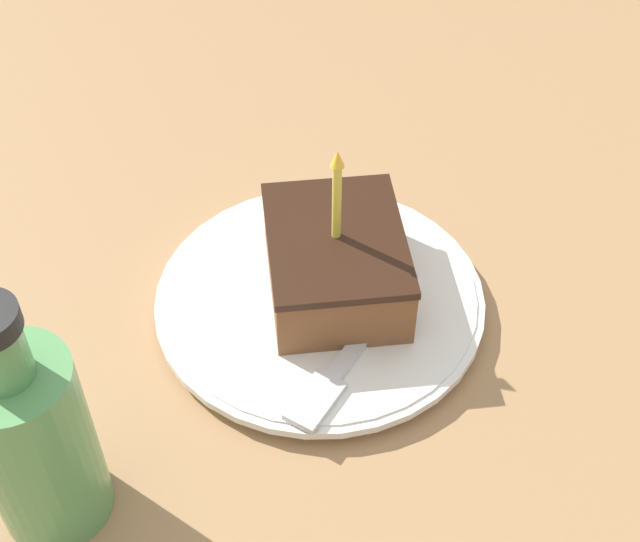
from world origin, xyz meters
The scene contains 5 objects.
ground_plane centered at (0.00, 0.00, -0.02)m, with size 2.40×2.40×0.04m.
plate centered at (0.01, 0.00, 0.01)m, with size 0.25×0.25×0.02m.
cake_slice centered at (-0.01, -0.01, 0.04)m, with size 0.10×0.12×0.13m.
fork centered at (-0.01, 0.06, 0.02)m, with size 0.11×0.14×0.00m.
bottle centered at (0.19, 0.14, 0.07)m, with size 0.07×0.07×0.18m.
Camera 1 is at (0.06, 0.44, 0.50)m, focal length 50.00 mm.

